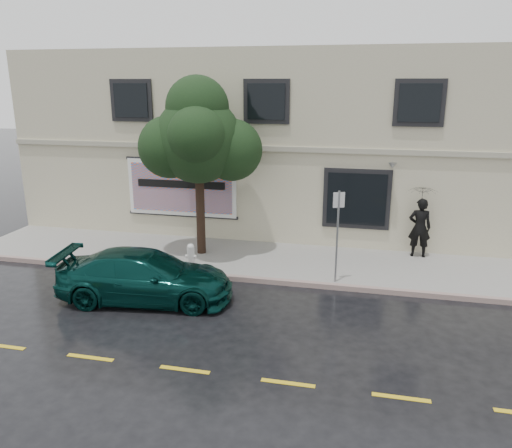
% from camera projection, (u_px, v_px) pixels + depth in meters
% --- Properties ---
extents(ground, '(90.00, 90.00, 0.00)m').
position_uv_depth(ground, '(230.00, 301.00, 13.78)').
color(ground, black).
rests_on(ground, ground).
extents(sidewalk, '(20.00, 3.50, 0.15)m').
position_uv_depth(sidewalk, '(255.00, 260.00, 16.81)').
color(sidewalk, gray).
rests_on(sidewalk, ground).
extents(curb, '(20.00, 0.18, 0.16)m').
position_uv_depth(curb, '(243.00, 279.00, 15.17)').
color(curb, gray).
rests_on(curb, ground).
extents(road_marking, '(19.00, 0.12, 0.01)m').
position_uv_depth(road_marking, '(185.00, 370.00, 10.50)').
color(road_marking, gold).
rests_on(road_marking, ground).
extents(building, '(20.00, 8.12, 7.00)m').
position_uv_depth(building, '(285.00, 139.00, 21.26)').
color(building, beige).
rests_on(building, ground).
extents(billboard, '(4.30, 0.16, 2.20)m').
position_uv_depth(billboard, '(181.00, 188.00, 18.51)').
color(billboard, white).
rests_on(billboard, ground).
extents(car, '(5.02, 2.70, 1.39)m').
position_uv_depth(car, '(145.00, 276.00, 13.71)').
color(car, '#08302C').
rests_on(car, ground).
extents(pedestrian, '(0.74, 0.49, 2.01)m').
position_uv_depth(pedestrian, '(420.00, 228.00, 16.66)').
color(pedestrian, black).
rests_on(pedestrian, sidewalk).
extents(umbrella, '(1.27, 1.27, 0.72)m').
position_uv_depth(umbrella, '(423.00, 187.00, 16.28)').
color(umbrella, black).
rests_on(umbrella, pedestrian).
extents(street_tree, '(2.84, 2.84, 5.30)m').
position_uv_depth(street_tree, '(198.00, 141.00, 16.22)').
color(street_tree, '#2F1E15').
rests_on(street_tree, sidewalk).
extents(fire_hydrant, '(0.34, 0.32, 0.83)m').
position_uv_depth(fire_hydrant, '(191.00, 256.00, 15.69)').
color(fire_hydrant, silver).
rests_on(fire_hydrant, sidewalk).
extents(sign_pole, '(0.32, 0.15, 2.75)m').
position_uv_depth(sign_pole, '(338.00, 229.00, 14.30)').
color(sign_pole, gray).
rests_on(sign_pole, sidewalk).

